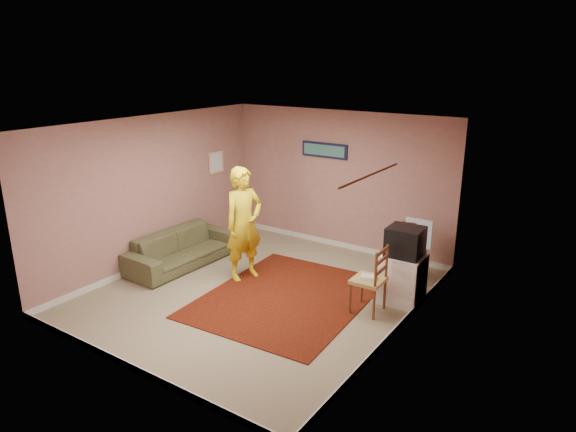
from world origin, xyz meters
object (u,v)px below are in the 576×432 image
Objects in this scene: person at (244,224)px; sofa at (182,249)px; crt_tv at (405,242)px; chair_b at (369,272)px; chair_a at (413,247)px; tv_cabinet at (403,279)px.

sofa is at bearing 115.81° from person.
person reaches higher than crt_tv.
chair_b reaches higher than sofa.
sofa is (-3.59, -1.60, -0.28)m from chair_a.
tv_cabinet is 3.83m from sofa.
chair_a is 3.95m from sofa.
chair_b is 0.29× the size of person.
tv_cabinet is 1.38× the size of chair_a.
chair_b reaches higher than chair_a.
person is at bearing -90.12° from chair_b.
chair_a is at bearing 98.68° from crt_tv.
person is at bearing -79.94° from sofa.
person is at bearing -166.96° from chair_a.
chair_b is at bearing -84.49° from sofa.
crt_tv is 2.56m from person.
chair_a is 0.99× the size of chair_b.
tv_cabinet is 0.67m from chair_b.
chair_a is at bearing 100.84° from tv_cabinet.
crt_tv reaches higher than chair_b.
chair_a is 0.29× the size of person.
sofa is (-3.45, -0.23, -0.31)m from chair_b.
tv_cabinet is 0.85m from chair_a.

